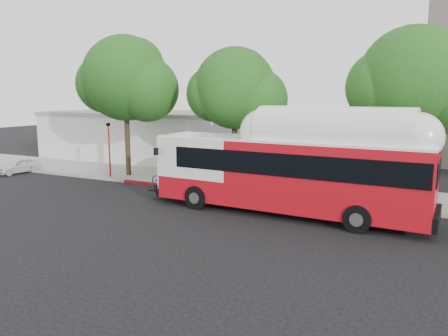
# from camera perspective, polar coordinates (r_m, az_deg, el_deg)

# --- Properties ---
(ground) EXTENTS (120.00, 120.00, 0.00)m
(ground) POSITION_cam_1_polar(r_m,az_deg,el_deg) (22.10, -2.90, -5.46)
(ground) COLOR black
(ground) RESTS_ON ground
(sidewalk) EXTENTS (60.00, 5.00, 0.15)m
(sidewalk) POSITION_cam_1_polar(r_m,az_deg,el_deg) (27.78, 3.68, -2.21)
(sidewalk) COLOR gray
(sidewalk) RESTS_ON ground
(curb_strip) EXTENTS (60.00, 0.30, 0.15)m
(curb_strip) POSITION_cam_1_polar(r_m,az_deg,el_deg) (25.45, 1.41, -3.27)
(curb_strip) COLOR gray
(curb_strip) RESTS_ON ground
(red_curb_segment) EXTENTS (10.00, 0.32, 0.16)m
(red_curb_segment) POSITION_cam_1_polar(r_m,az_deg,el_deg) (26.83, -4.41, -2.62)
(red_curb_segment) COLOR maroon
(red_curb_segment) RESTS_ON ground
(street_tree_left) EXTENTS (6.67, 5.80, 9.74)m
(street_tree_left) POSITION_cam_1_polar(r_m,az_deg,el_deg) (30.76, -11.99, 10.98)
(street_tree_left) COLOR #2D2116
(street_tree_left) RESTS_ON ground
(street_tree_mid) EXTENTS (5.75, 5.00, 8.62)m
(street_tree_mid) POSITION_cam_1_polar(r_m,az_deg,el_deg) (27.03, 2.27, 9.92)
(street_tree_mid) COLOR #2D2116
(street_tree_mid) RESTS_ON ground
(street_tree_right) EXTENTS (6.21, 5.40, 9.18)m
(street_tree_right) POSITION_cam_1_polar(r_m,az_deg,el_deg) (24.49, 24.36, 9.97)
(street_tree_right) COLOR #2D2116
(street_tree_right) RESTS_ON ground
(low_commercial_bldg) EXTENTS (16.20, 10.20, 4.25)m
(low_commercial_bldg) POSITION_cam_1_polar(r_m,az_deg,el_deg) (40.93, -10.46, 4.36)
(low_commercial_bldg) COLOR silver
(low_commercial_bldg) RESTS_ON ground
(transit_bus) EXTENTS (14.25, 3.51, 4.18)m
(transit_bus) POSITION_cam_1_polar(r_m,az_deg,el_deg) (21.08, 8.32, -0.84)
(transit_bus) COLOR #B80C17
(transit_bus) RESTS_ON ground
(parked_car) EXTENTS (3.41, 1.68, 1.12)m
(parked_car) POSITION_cam_1_polar(r_m,az_deg,el_deg) (35.65, -25.31, 0.29)
(parked_car) COLOR silver
(parked_car) RESTS_ON ground
(signal_pole) EXTENTS (0.11, 0.37, 3.86)m
(signal_pole) POSITION_cam_1_polar(r_m,az_deg,el_deg) (30.80, -14.75, 2.24)
(signal_pole) COLOR #AD1512
(signal_pole) RESTS_ON ground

